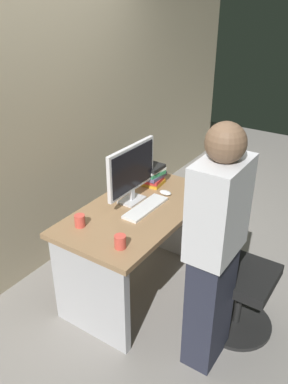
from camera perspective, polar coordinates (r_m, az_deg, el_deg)
ground_plane at (r=3.42m, az=-0.72°, el=-13.37°), size 9.00×9.00×0.00m
wall_back at (r=3.29m, az=-14.83°, el=13.68°), size 6.40×0.10×3.00m
desk at (r=3.11m, az=-0.77°, el=-6.22°), size 1.31×0.72×0.76m
office_chair at (r=2.92m, az=12.87°, el=-11.69°), size 0.52×0.52×0.94m
person_at_desk at (r=2.41m, az=10.14°, el=-8.54°), size 0.40×0.24×1.64m
monitor at (r=2.96m, az=-1.78°, el=3.07°), size 0.54×0.14×0.46m
keyboard at (r=2.96m, az=0.24°, el=-2.27°), size 0.43×0.14×0.02m
mouse at (r=3.17m, az=3.09°, el=-0.09°), size 0.06×0.10×0.03m
cup_near_keyboard at (r=2.53m, az=-3.44°, el=-7.15°), size 0.08×0.08×0.09m
cup_by_monitor at (r=2.78m, az=-9.23°, el=-4.10°), size 0.07×0.07×0.09m
book_stack at (r=3.29m, az=1.35°, el=2.45°), size 0.21×0.17×0.18m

